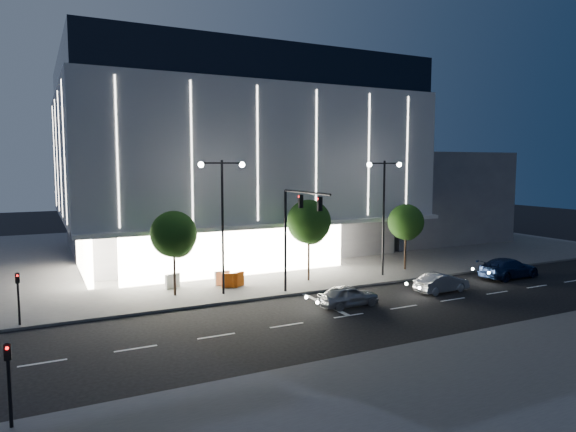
{
  "coord_description": "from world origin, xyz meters",
  "views": [
    {
      "loc": [
        -13.99,
        -25.85,
        8.7
      ],
      "look_at": [
        2.38,
        7.18,
        5.0
      ],
      "focal_mm": 32.0,
      "sensor_mm": 36.0,
      "label": 1
    }
  ],
  "objects_px": {
    "barrier_b": "(172,281)",
    "barrier_c": "(237,280)",
    "car_second": "(442,283)",
    "street_lamp_west": "(222,207)",
    "tree_mid": "(309,224)",
    "traffic_mast": "(295,222)",
    "tree_right": "(406,224)",
    "barrier_a": "(230,281)",
    "barrier_d": "(222,278)",
    "car_third": "(508,268)",
    "tree_left": "(174,237)",
    "ped_signal_far": "(18,293)",
    "ped_signal_near": "(9,376)",
    "street_lamp_east": "(384,201)",
    "car_lead": "(348,296)"
  },
  "relations": [
    {
      "from": "barrier_b",
      "to": "barrier_c",
      "type": "relative_size",
      "value": 1.0
    },
    {
      "from": "barrier_b",
      "to": "car_second",
      "type": "bearing_deg",
      "value": -50.1
    },
    {
      "from": "street_lamp_west",
      "to": "tree_mid",
      "type": "relative_size",
      "value": 1.46
    },
    {
      "from": "traffic_mast",
      "to": "tree_right",
      "type": "relative_size",
      "value": 1.28
    },
    {
      "from": "car_second",
      "to": "barrier_a",
      "type": "relative_size",
      "value": 3.61
    },
    {
      "from": "traffic_mast",
      "to": "barrier_d",
      "type": "height_order",
      "value": "traffic_mast"
    },
    {
      "from": "traffic_mast",
      "to": "car_third",
      "type": "distance_m",
      "value": 18.08
    },
    {
      "from": "tree_left",
      "to": "car_second",
      "type": "distance_m",
      "value": 18.3
    },
    {
      "from": "tree_mid",
      "to": "car_second",
      "type": "height_order",
      "value": "tree_mid"
    },
    {
      "from": "car_third",
      "to": "barrier_d",
      "type": "distance_m",
      "value": 21.87
    },
    {
      "from": "tree_mid",
      "to": "car_third",
      "type": "xyz_separation_m",
      "value": [
        14.44,
        -5.61,
        -3.57
      ]
    },
    {
      "from": "car_third",
      "to": "barrier_a",
      "type": "relative_size",
      "value": 4.81
    },
    {
      "from": "ped_signal_far",
      "to": "barrier_b",
      "type": "xyz_separation_m",
      "value": [
        9.34,
        4.58,
        -1.24
      ]
    },
    {
      "from": "tree_left",
      "to": "tree_mid",
      "type": "distance_m",
      "value": 10.0
    },
    {
      "from": "traffic_mast",
      "to": "barrier_a",
      "type": "height_order",
      "value": "traffic_mast"
    },
    {
      "from": "traffic_mast",
      "to": "tree_mid",
      "type": "relative_size",
      "value": 1.15
    },
    {
      "from": "ped_signal_near",
      "to": "barrier_a",
      "type": "relative_size",
      "value": 2.73
    },
    {
      "from": "tree_right",
      "to": "barrier_b",
      "type": "relative_size",
      "value": 5.01
    },
    {
      "from": "barrier_d",
      "to": "tree_right",
      "type": "bearing_deg",
      "value": -8.17
    },
    {
      "from": "street_lamp_east",
      "to": "car_lead",
      "type": "height_order",
      "value": "street_lamp_east"
    },
    {
      "from": "street_lamp_east",
      "to": "tree_mid",
      "type": "bearing_deg",
      "value": 170.31
    },
    {
      "from": "tree_left",
      "to": "car_lead",
      "type": "bearing_deg",
      "value": -37.27
    },
    {
      "from": "barrier_c",
      "to": "barrier_b",
      "type": "bearing_deg",
      "value": 135.64
    },
    {
      "from": "tree_left",
      "to": "tree_right",
      "type": "xyz_separation_m",
      "value": [
        19.0,
        -0.0,
        -0.15
      ]
    },
    {
      "from": "traffic_mast",
      "to": "car_second",
      "type": "relative_size",
      "value": 1.78
    },
    {
      "from": "barrier_a",
      "to": "tree_right",
      "type": "bearing_deg",
      "value": 19.95
    },
    {
      "from": "street_lamp_east",
      "to": "tree_right",
      "type": "xyz_separation_m",
      "value": [
        3.03,
        1.02,
        -2.07
      ]
    },
    {
      "from": "ped_signal_near",
      "to": "barrier_a",
      "type": "xyz_separation_m",
      "value": [
        12.94,
        14.92,
        -1.24
      ]
    },
    {
      "from": "ped_signal_near",
      "to": "ped_signal_far",
      "type": "bearing_deg",
      "value": 90.0
    },
    {
      "from": "tree_right",
      "to": "car_lead",
      "type": "distance_m",
      "value": 12.54
    },
    {
      "from": "street_lamp_west",
      "to": "ped_signal_far",
      "type": "relative_size",
      "value": 3.0
    },
    {
      "from": "tree_mid",
      "to": "ped_signal_near",
      "type": "bearing_deg",
      "value": -142.65
    },
    {
      "from": "ped_signal_near",
      "to": "barrier_b",
      "type": "height_order",
      "value": "ped_signal_near"
    },
    {
      "from": "car_third",
      "to": "barrier_c",
      "type": "distance_m",
      "value": 20.82
    },
    {
      "from": "barrier_b",
      "to": "tree_mid",
      "type": "bearing_deg",
      "value": -33.94
    },
    {
      "from": "traffic_mast",
      "to": "ped_signal_far",
      "type": "height_order",
      "value": "traffic_mast"
    },
    {
      "from": "tree_mid",
      "to": "tree_right",
      "type": "distance_m",
      "value": 9.01
    },
    {
      "from": "traffic_mast",
      "to": "street_lamp_east",
      "type": "height_order",
      "value": "street_lamp_east"
    },
    {
      "from": "barrier_b",
      "to": "barrier_c",
      "type": "distance_m",
      "value": 4.5
    },
    {
      "from": "traffic_mast",
      "to": "barrier_d",
      "type": "bearing_deg",
      "value": 122.6
    },
    {
      "from": "tree_mid",
      "to": "car_third",
      "type": "height_order",
      "value": "tree_mid"
    },
    {
      "from": "tree_mid",
      "to": "barrier_d",
      "type": "bearing_deg",
      "value": 167.44
    },
    {
      "from": "traffic_mast",
      "to": "street_lamp_east",
      "type": "xyz_separation_m",
      "value": [
        9.0,
        2.66,
        0.93
      ]
    },
    {
      "from": "tree_right",
      "to": "barrier_c",
      "type": "height_order",
      "value": "tree_right"
    },
    {
      "from": "ped_signal_far",
      "to": "car_third",
      "type": "distance_m",
      "value": 33.63
    },
    {
      "from": "street_lamp_east",
      "to": "ped_signal_near",
      "type": "bearing_deg",
      "value": -151.63
    },
    {
      "from": "car_lead",
      "to": "car_third",
      "type": "distance_m",
      "value": 15.48
    },
    {
      "from": "ped_signal_near",
      "to": "tree_mid",
      "type": "xyz_separation_m",
      "value": [
        19.03,
        14.52,
        2.45
      ]
    },
    {
      "from": "street_lamp_east",
      "to": "barrier_b",
      "type": "distance_m",
      "value": 16.81
    },
    {
      "from": "street_lamp_east",
      "to": "barrier_d",
      "type": "xyz_separation_m",
      "value": [
        -12.25,
        2.42,
        -5.31
      ]
    }
  ]
}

